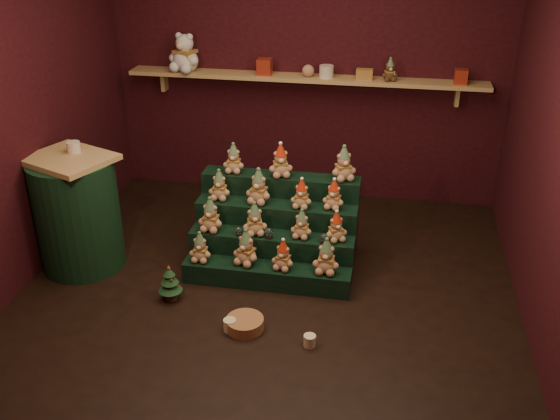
% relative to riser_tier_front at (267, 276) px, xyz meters
% --- Properties ---
extents(ground, '(4.00, 4.00, 0.00)m').
position_rel_riser_tier_front_xyz_m(ground, '(0.03, -0.09, -0.09)').
color(ground, black).
rests_on(ground, ground).
extents(back_wall, '(4.00, 0.10, 2.80)m').
position_rel_riser_tier_front_xyz_m(back_wall, '(0.03, 1.96, 1.31)').
color(back_wall, black).
rests_on(back_wall, ground).
extents(front_wall, '(4.00, 0.10, 2.80)m').
position_rel_riser_tier_front_xyz_m(front_wall, '(0.03, -2.14, 1.31)').
color(front_wall, black).
rests_on(front_wall, ground).
extents(left_wall, '(0.10, 4.00, 2.80)m').
position_rel_riser_tier_front_xyz_m(left_wall, '(-2.02, -0.09, 1.31)').
color(left_wall, black).
rests_on(left_wall, ground).
extents(back_shelf, '(3.60, 0.26, 0.24)m').
position_rel_riser_tier_front_xyz_m(back_shelf, '(0.03, 1.79, 1.20)').
color(back_shelf, tan).
rests_on(back_shelf, ground).
extents(riser_tier_front, '(1.40, 0.22, 0.18)m').
position_rel_riser_tier_front_xyz_m(riser_tier_front, '(0.00, 0.00, 0.00)').
color(riser_tier_front, black).
rests_on(riser_tier_front, ground).
extents(riser_tier_midfront, '(1.40, 0.22, 0.36)m').
position_rel_riser_tier_front_xyz_m(riser_tier_midfront, '(0.00, 0.22, 0.09)').
color(riser_tier_midfront, black).
rests_on(riser_tier_midfront, ground).
extents(riser_tier_midback, '(1.40, 0.22, 0.54)m').
position_rel_riser_tier_front_xyz_m(riser_tier_midback, '(0.00, 0.44, 0.18)').
color(riser_tier_midback, black).
rests_on(riser_tier_midback, ground).
extents(riser_tier_back, '(1.40, 0.22, 0.72)m').
position_rel_riser_tier_front_xyz_m(riser_tier_back, '(0.00, 0.66, 0.27)').
color(riser_tier_back, black).
rests_on(riser_tier_back, ground).
extents(teddy_0, '(0.19, 0.17, 0.26)m').
position_rel_riser_tier_front_xyz_m(teddy_0, '(-0.56, -0.01, 0.22)').
color(teddy_0, tan).
rests_on(teddy_0, riser_tier_front).
extents(teddy_1, '(0.27, 0.26, 0.31)m').
position_rel_riser_tier_front_xyz_m(teddy_1, '(-0.17, 0.02, 0.24)').
color(teddy_1, tan).
rests_on(teddy_1, riser_tier_front).
extents(teddy_2, '(0.21, 0.20, 0.26)m').
position_rel_riser_tier_front_xyz_m(teddy_2, '(0.14, -0.01, 0.22)').
color(teddy_2, tan).
rests_on(teddy_2, riser_tier_front).
extents(teddy_3, '(0.22, 0.20, 0.30)m').
position_rel_riser_tier_front_xyz_m(teddy_3, '(0.49, 0.00, 0.24)').
color(teddy_3, tan).
rests_on(teddy_3, riser_tier_front).
extents(teddy_4, '(0.23, 0.21, 0.30)m').
position_rel_riser_tier_front_xyz_m(teddy_4, '(-0.52, 0.21, 0.42)').
color(teddy_4, tan).
rests_on(teddy_4, riser_tier_midfront).
extents(teddy_5, '(0.25, 0.24, 0.29)m').
position_rel_riser_tier_front_xyz_m(teddy_5, '(-0.14, 0.21, 0.41)').
color(teddy_5, tan).
rests_on(teddy_5, riser_tier_midfront).
extents(teddy_6, '(0.20, 0.18, 0.25)m').
position_rel_riser_tier_front_xyz_m(teddy_6, '(0.26, 0.23, 0.39)').
color(teddy_6, tan).
rests_on(teddy_6, riser_tier_midfront).
extents(teddy_7, '(0.24, 0.23, 0.25)m').
position_rel_riser_tier_front_xyz_m(teddy_7, '(0.54, 0.23, 0.40)').
color(teddy_7, tan).
rests_on(teddy_7, riser_tier_midfront).
extents(teddy_8, '(0.19, 0.17, 0.27)m').
position_rel_riser_tier_front_xyz_m(teddy_8, '(-0.51, 0.46, 0.58)').
color(teddy_8, tan).
rests_on(teddy_8, riser_tier_midback).
extents(teddy_9, '(0.26, 0.24, 0.31)m').
position_rel_riser_tier_front_xyz_m(teddy_9, '(-0.15, 0.45, 0.60)').
color(teddy_9, tan).
rests_on(teddy_9, riser_tier_midback).
extents(teddy_10, '(0.20, 0.18, 0.25)m').
position_rel_riser_tier_front_xyz_m(teddy_10, '(0.22, 0.42, 0.58)').
color(teddy_10, tan).
rests_on(teddy_10, riser_tier_midback).
extents(teddy_11, '(0.22, 0.20, 0.26)m').
position_rel_riser_tier_front_xyz_m(teddy_11, '(0.49, 0.45, 0.58)').
color(teddy_11, tan).
rests_on(teddy_11, riser_tier_midback).
extents(teddy_12, '(0.19, 0.17, 0.26)m').
position_rel_riser_tier_front_xyz_m(teddy_12, '(-0.42, 0.66, 0.76)').
color(teddy_12, tan).
rests_on(teddy_12, riser_tier_back).
extents(teddy_13, '(0.26, 0.24, 0.29)m').
position_rel_riser_tier_front_xyz_m(teddy_13, '(-0.00, 0.64, 0.78)').
color(teddy_13, tan).
rests_on(teddy_13, riser_tier_back).
extents(teddy_14, '(0.28, 0.27, 0.30)m').
position_rel_riser_tier_front_xyz_m(teddy_14, '(0.54, 0.67, 0.78)').
color(teddy_14, tan).
rests_on(teddy_14, riser_tier_back).
extents(snow_globe_a, '(0.06, 0.06, 0.08)m').
position_rel_riser_tier_front_xyz_m(snow_globe_a, '(-0.27, 0.16, 0.31)').
color(snow_globe_a, black).
rests_on(snow_globe_a, riser_tier_midfront).
extents(snow_globe_b, '(0.07, 0.07, 0.09)m').
position_rel_riser_tier_front_xyz_m(snow_globe_b, '(-0.01, 0.16, 0.32)').
color(snow_globe_b, black).
rests_on(snow_globe_b, riser_tier_midfront).
extents(snow_globe_c, '(0.06, 0.06, 0.09)m').
position_rel_riser_tier_front_xyz_m(snow_globe_c, '(0.45, 0.16, 0.31)').
color(snow_globe_c, black).
rests_on(snow_globe_c, riser_tier_midfront).
extents(side_table, '(0.82, 0.76, 1.02)m').
position_rel_riser_tier_front_xyz_m(side_table, '(-1.65, 0.04, 0.41)').
color(side_table, tan).
rests_on(side_table, ground).
extents(table_ornament, '(0.11, 0.11, 0.09)m').
position_rel_riser_tier_front_xyz_m(table_ornament, '(-1.65, 0.14, 0.97)').
color(table_ornament, beige).
rests_on(table_ornament, side_table).
extents(mini_christmas_tree, '(0.19, 0.19, 0.32)m').
position_rel_riser_tier_front_xyz_m(mini_christmas_tree, '(-0.71, -0.35, 0.07)').
color(mini_christmas_tree, '#422C17').
rests_on(mini_christmas_tree, ground).
extents(mug_left, '(0.10, 0.10, 0.10)m').
position_rel_riser_tier_front_xyz_m(mug_left, '(-0.15, -0.66, -0.04)').
color(mug_left, beige).
rests_on(mug_left, ground).
extents(mug_right, '(0.09, 0.09, 0.09)m').
position_rel_riser_tier_front_xyz_m(mug_right, '(0.46, -0.73, -0.05)').
color(mug_right, beige).
rests_on(mug_right, ground).
extents(wicker_basket, '(0.36, 0.36, 0.09)m').
position_rel_riser_tier_front_xyz_m(wicker_basket, '(-0.04, -0.61, -0.05)').
color(wicker_basket, '#A36C41').
rests_on(wicker_basket, ground).
extents(white_bear, '(0.43, 0.41, 0.48)m').
position_rel_riser_tier_front_xyz_m(white_bear, '(-1.18, 1.75, 1.47)').
color(white_bear, white).
rests_on(white_bear, back_shelf).
extents(brown_bear, '(0.19, 0.18, 0.22)m').
position_rel_riser_tier_front_xyz_m(brown_bear, '(0.86, 1.75, 1.34)').
color(brown_bear, '#4A3218').
rests_on(brown_bear, back_shelf).
extents(gift_tin_red_a, '(0.14, 0.14, 0.16)m').
position_rel_riser_tier_front_xyz_m(gift_tin_red_a, '(-0.37, 1.76, 1.31)').
color(gift_tin_red_a, '#AE301A').
rests_on(gift_tin_red_a, back_shelf).
extents(gift_tin_cream, '(0.14, 0.14, 0.12)m').
position_rel_riser_tier_front_xyz_m(gift_tin_cream, '(0.25, 1.76, 1.29)').
color(gift_tin_cream, beige).
rests_on(gift_tin_cream, back_shelf).
extents(gift_tin_red_b, '(0.12, 0.12, 0.14)m').
position_rel_riser_tier_front_xyz_m(gift_tin_red_b, '(1.53, 1.76, 1.30)').
color(gift_tin_red_b, '#AE301A').
rests_on(gift_tin_red_b, back_shelf).
extents(shelf_plush_ball, '(0.12, 0.12, 0.12)m').
position_rel_riser_tier_front_xyz_m(shelf_plush_ball, '(0.07, 1.76, 1.29)').
color(shelf_plush_ball, tan).
rests_on(shelf_plush_ball, back_shelf).
extents(scarf_gift_box, '(0.16, 0.10, 0.10)m').
position_rel_riser_tier_front_xyz_m(scarf_gift_box, '(0.62, 1.76, 1.28)').
color(scarf_gift_box, orange).
rests_on(scarf_gift_box, back_shelf).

